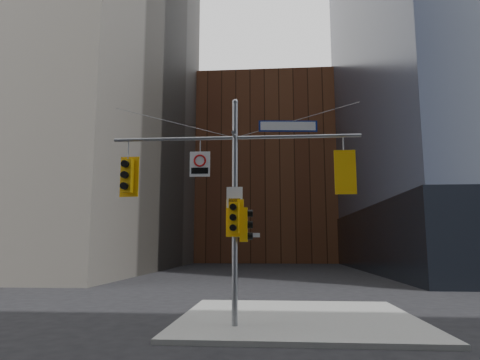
# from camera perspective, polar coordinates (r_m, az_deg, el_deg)

# --- Properties ---
(ground) EXTENTS (160.00, 160.00, 0.00)m
(ground) POSITION_cam_1_polar(r_m,az_deg,el_deg) (11.74, -1.69, -21.34)
(ground) COLOR black
(ground) RESTS_ON ground
(sidewalk_corner) EXTENTS (8.00, 8.00, 0.15)m
(sidewalk_corner) POSITION_cam_1_polar(r_m,az_deg,el_deg) (15.61, 7.70, -17.79)
(sidewalk_corner) COLOR gray
(sidewalk_corner) RESTS_ON ground
(brick_midrise) EXTENTS (26.00, 20.00, 28.00)m
(brick_midrise) POSITION_cam_1_polar(r_m,az_deg,el_deg) (70.32, 3.53, 0.78)
(brick_midrise) COLOR brown
(brick_midrise) RESTS_ON ground
(signal_assembly) EXTENTS (8.00, 0.80, 7.30)m
(signal_assembly) POSITION_cam_1_polar(r_m,az_deg,el_deg) (13.56, -0.69, -0.85)
(signal_assembly) COLOR gray
(signal_assembly) RESTS_ON ground
(traffic_light_west_arm) EXTENTS (0.64, 0.52, 1.33)m
(traffic_light_west_arm) POSITION_cam_1_polar(r_m,az_deg,el_deg) (14.38, -14.80, 0.53)
(traffic_light_west_arm) COLOR #FFB70D
(traffic_light_west_arm) RESTS_ON ground
(traffic_light_east_arm) EXTENTS (0.66, 0.51, 1.38)m
(traffic_light_east_arm) POSITION_cam_1_polar(r_m,az_deg,el_deg) (13.73, 13.74, 0.91)
(traffic_light_east_arm) COLOR #FFB70D
(traffic_light_east_arm) RESTS_ON ground
(traffic_light_pole_side) EXTENTS (0.41, 0.35, 1.06)m
(traffic_light_pole_side) POSITION_cam_1_polar(r_m,az_deg,el_deg) (13.43, 0.69, -5.99)
(traffic_light_pole_side) COLOR #FFB70D
(traffic_light_pole_side) RESTS_ON ground
(traffic_light_pole_front) EXTENTS (0.56, 0.45, 1.16)m
(traffic_light_pole_front) POSITION_cam_1_polar(r_m,az_deg,el_deg) (13.19, -0.80, -5.05)
(traffic_light_pole_front) COLOR #FFB70D
(traffic_light_pole_front) RESTS_ON ground
(street_sign_blade) EXTENTS (1.88, 0.22, 0.37)m
(street_sign_blade) POSITION_cam_1_polar(r_m,az_deg,el_deg) (13.90, 6.42, 7.15)
(street_sign_blade) COLOR navy
(street_sign_blade) RESTS_ON ground
(regulatory_sign_arm) EXTENTS (0.66, 0.07, 0.82)m
(regulatory_sign_arm) POSITION_cam_1_polar(r_m,az_deg,el_deg) (13.81, -5.37, 2.24)
(regulatory_sign_arm) COLOR silver
(regulatory_sign_arm) RESTS_ON ground
(regulatory_sign_pole) EXTENTS (0.50, 0.05, 0.66)m
(regulatory_sign_pole) POSITION_cam_1_polar(r_m,az_deg,el_deg) (13.40, -0.74, -2.41)
(regulatory_sign_pole) COLOR silver
(regulatory_sign_pole) RESTS_ON ground
(street_blade_ew) EXTENTS (0.67, 0.05, 0.13)m
(street_blade_ew) POSITION_cam_1_polar(r_m,az_deg,el_deg) (13.41, 1.23, -7.36)
(street_blade_ew) COLOR silver
(street_blade_ew) RESTS_ON ground
(street_blade_ns) EXTENTS (0.12, 0.74, 0.15)m
(street_blade_ns) POSITION_cam_1_polar(r_m,az_deg,el_deg) (13.89, -0.52, -7.35)
(street_blade_ns) COLOR #145926
(street_blade_ns) RESTS_ON ground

